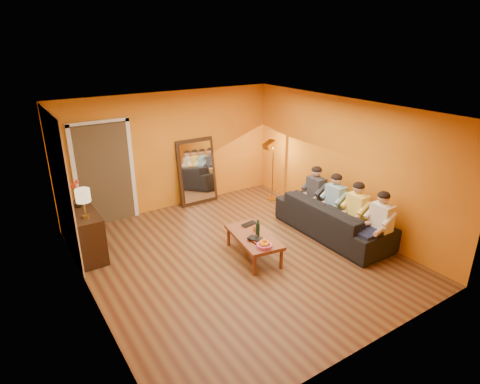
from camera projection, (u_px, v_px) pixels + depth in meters
room_shell at (227, 182)px, 7.00m from camera, size 5.00×5.50×2.60m
white_accent at (60, 186)px, 6.81m from camera, size 0.02×1.90×2.58m
doorway_recess at (103, 173)px, 8.24m from camera, size 1.06×0.30×2.10m
door_jamb_left at (75, 180)px, 7.86m from camera, size 0.08×0.06×2.20m
door_jamb_right at (132, 170)px, 8.44m from camera, size 0.08×0.06×2.20m
door_header at (98, 122)px, 7.76m from camera, size 1.22×0.06×0.08m
mirror_frame at (197, 172)px, 9.23m from camera, size 0.92×0.27×1.51m
mirror_glass at (198, 172)px, 9.20m from camera, size 0.78×0.21×1.35m
sideboard at (85, 233)px, 7.10m from camera, size 0.44×1.18×0.85m
table_lamp at (84, 204)px, 6.62m from camera, size 0.24×0.24×0.51m
sofa at (333, 218)px, 7.84m from camera, size 2.43×0.95×0.71m
coffee_table at (254, 246)px, 7.12m from camera, size 0.80×1.30×0.42m
floor_lamp at (273, 171)px, 9.38m from camera, size 0.34×0.29×1.44m
dog at (308, 210)px, 8.32m from camera, size 0.53×0.63×0.64m
person_far_left at (381, 224)px, 7.03m from camera, size 0.70×0.44×1.22m
person_mid_left at (356, 213)px, 7.46m from camera, size 0.70×0.44×1.22m
person_mid_right at (335, 203)px, 7.89m from camera, size 0.70×0.44×1.22m
person_far_right at (316, 194)px, 8.32m from camera, size 0.70×0.44×1.22m
fruit_bowl at (264, 243)px, 6.61m from camera, size 0.26×0.26×0.16m
wine_bottle at (258, 228)px, 6.97m from camera, size 0.07×0.07×0.31m
tumbler at (255, 229)px, 7.18m from camera, size 0.12×0.12×0.09m
laptop at (251, 225)px, 7.40m from camera, size 0.35×0.26×0.03m
book_lower at (252, 242)px, 6.79m from camera, size 0.20×0.25×0.02m
book_mid at (252, 241)px, 6.79m from camera, size 0.18×0.24×0.02m
book_upper at (252, 240)px, 6.76m from camera, size 0.24×0.28×0.02m
vase at (78, 201)px, 7.10m from camera, size 0.20×0.20×0.21m
flowers at (75, 187)px, 7.00m from camera, size 0.17×0.17×0.51m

